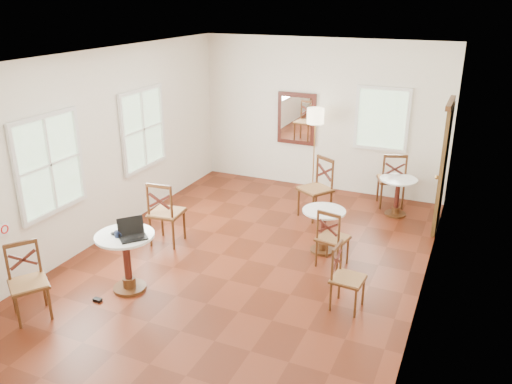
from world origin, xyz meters
TOP-DOWN VIEW (x-y plane):
  - ground at (0.00, 0.00)m, footprint 7.00×7.00m
  - room_shell at (-0.06, 0.27)m, footprint 5.02×7.02m
  - cafe_table_near at (-1.13, -1.39)m, footprint 0.78×0.78m
  - cafe_table_mid at (0.94, 0.74)m, footprint 0.66×0.66m
  - cafe_table_back at (1.73, 2.65)m, footprint 0.66×0.66m
  - chair_near_a at (-1.43, 0.01)m, footprint 0.54×0.54m
  - chair_near_b at (-1.86, -2.39)m, footprint 0.61×0.61m
  - chair_mid_a at (1.19, 0.35)m, footprint 0.49×0.49m
  - chair_mid_b at (1.65, -0.63)m, footprint 0.42×0.42m
  - chair_back_a at (1.55, 3.05)m, footprint 0.62×0.62m
  - chair_back_b at (0.42, 2.00)m, footprint 0.69×0.69m
  - floor_lamp at (-0.01, 3.15)m, footprint 0.33×0.33m
  - laptop at (-1.00, -1.40)m, footprint 0.43×0.44m
  - mouse at (-1.25, -1.46)m, footprint 0.12×0.09m
  - navy_mug at (-1.17, -1.49)m, footprint 0.11×0.07m
  - water_glass at (-1.14, -1.41)m, footprint 0.06×0.06m
  - power_adapter at (-1.34, -1.81)m, footprint 0.11×0.07m

SIDE VIEW (x-z plane):
  - ground at x=0.00m, z-range 0.00..0.00m
  - power_adapter at x=-1.34m, z-range 0.00..0.04m
  - chair_mid_b at x=1.65m, z-range 0.00..0.86m
  - cafe_table_mid at x=0.94m, z-range 0.08..0.78m
  - cafe_table_back at x=1.73m, z-range 0.08..0.78m
  - chair_mid_a at x=1.19m, z-range 0.00..0.90m
  - chair_near_b at x=-1.86m, z-range 0.00..0.96m
  - cafe_table_near at x=-1.13m, z-range 0.10..0.92m
  - chair_back_a at x=1.55m, z-range 0.00..1.05m
  - chair_near_a at x=-1.43m, z-range 0.00..1.06m
  - chair_back_b at x=0.42m, z-range 0.00..1.08m
  - mouse at x=-1.25m, z-range 0.82..0.86m
  - navy_mug at x=-1.17m, z-range 0.82..0.90m
  - water_glass at x=-1.14m, z-range 0.82..0.91m
  - laptop at x=-1.00m, z-range 0.76..1.00m
  - floor_lamp at x=-0.01m, z-range 0.59..2.31m
  - room_shell at x=-0.06m, z-range 0.38..3.39m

